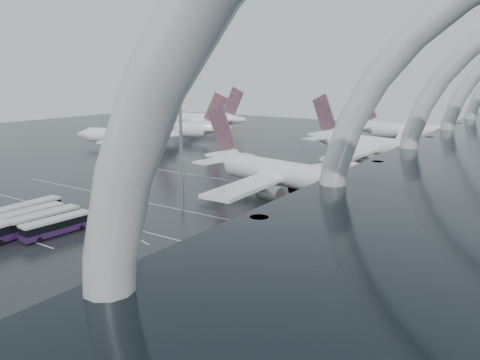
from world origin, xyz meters
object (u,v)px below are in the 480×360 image
Objects in this scene: airliner_gate_c at (420,133)px; gse_cart_belly_e at (351,203)px; jet_remote_mid at (177,129)px; gse_cart_belly_d at (397,220)px; bus_row_near_a at (27,211)px; gse_cart_belly_c at (279,219)px; bus_row_near_c at (44,220)px; bus_row_near_d at (57,225)px; jet_remote_west at (129,136)px; bus_row_near_b at (30,217)px; floodlight_mast at (181,131)px; gse_cart_belly_a at (321,226)px; jet_remote_far at (203,120)px; airliner_main at (290,175)px; airliner_gate_b at (382,148)px.

gse_cart_belly_e is (9.13, -94.75, -4.70)m from airliner_gate_c.
gse_cart_belly_d is (105.61, -58.13, -4.68)m from jet_remote_mid.
bus_row_near_a reaches higher than gse_cart_belly_c.
bus_row_near_d is at bearing -91.25° from bus_row_near_c.
jet_remote_west is 102.06m from gse_cart_belly_c.
airliner_gate_c is 144.70m from bus_row_near_b.
floodlight_mast reaches higher than bus_row_near_a.
airliner_gate_c is 112.67m from gse_cart_belly_a.
jet_remote_far is 135.69m from floodlight_mast.
airliner_main reaches higher than gse_cart_belly_c.
bus_row_near_d is 28.69m from floodlight_mast.
jet_remote_far is at bearing -175.23° from airliner_gate_c.
airliner_gate_c is 4.64× the size of bus_row_near_b.
jet_remote_far is (-98.77, -9.01, 0.29)m from airliner_gate_c.
airliner_gate_c is at bearing 101.47° from gse_cart_belly_d.
bus_row_near_b is 31.99m from floodlight_mast.
bus_row_near_a is 6.03× the size of gse_cart_belly_e.
jet_remote_far reaches higher than bus_row_near_b.
jet_remote_far is 150.06m from gse_cart_belly_a.
floodlight_mast is at bearing -140.01° from gse_cart_belly_e.
bus_row_near_c is at bearing -93.12° from airliner_gate_b.
airliner_main reaches higher than gse_cart_belly_d.
jet_remote_west is 88.61m from floodlight_mast.
jet_remote_west is 88.36m from bus_row_near_a.
bus_row_near_c is 6.29× the size of gse_cart_belly_c.
gse_cart_belly_a is 17.39m from gse_cart_belly_e.
gse_cart_belly_a is 1.02× the size of gse_cart_belly_e.
bus_row_near_b is (63.99, -131.40, -3.88)m from jet_remote_far.
jet_remote_mid reaches higher than bus_row_near_d.
bus_row_near_a is 32.89m from floodlight_mast.
gse_cart_belly_d is at bearing 125.39° from jet_remote_mid.
jet_remote_far reaches higher than jet_remote_mid.
bus_row_near_d reaches higher than gse_cart_belly_a.
gse_cart_belly_a is (44.92, 28.30, -1.11)m from bus_row_near_b.
airliner_gate_c is 103.37m from gse_cart_belly_d.
jet_remote_west is 18.23× the size of gse_cart_belly_a.
gse_cart_belly_d is at bearing -29.48° from gse_cart_belly_e.
bus_row_near_c is (68.09, -131.25, -3.84)m from jet_remote_far.
gse_cart_belly_e is at bearing -64.53° from airliner_gate_b.
jet_remote_far is at bearing -93.88° from jet_remote_mid.
jet_remote_far is 150.08m from bus_row_near_d.
bus_row_near_d is 0.48× the size of floodlight_mast.
jet_remote_west is at bearing -143.98° from airliner_gate_c.
jet_remote_west is 3.30× the size of bus_row_near_d.
jet_remote_mid is at bearing 144.05° from gse_cart_belly_a.
bus_row_near_c is 5.94× the size of gse_cart_belly_e.
jet_remote_far is (-93.26, 86.05, 0.66)m from airliner_main.
gse_cart_belly_e is at bearing 125.47° from jet_remote_mid.
airliner_gate_b reaches higher than jet_remote_mid.
bus_row_near_c reaches higher than gse_cart_belly_c.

